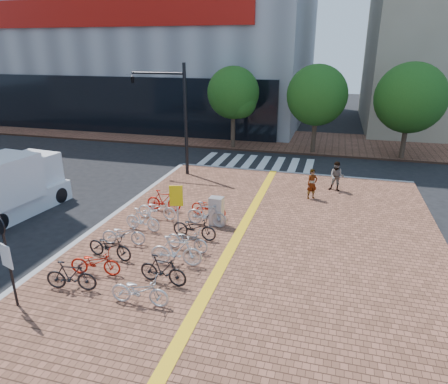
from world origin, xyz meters
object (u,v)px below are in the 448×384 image
(pedestrian_b, at_px, (337,176))
(notice_sign, at_px, (5,251))
(bike_5, at_px, (157,209))
(bike_6, at_px, (164,200))
(bike_10, at_px, (187,240))
(bike_12, at_px, (207,214))
(bike_1, at_px, (95,262))
(bike_9, at_px, (176,251))
(utility_box, at_px, (216,211))
(box_truck, at_px, (12,186))
(bike_7, at_px, (140,290))
(bike_0, at_px, (71,276))
(pedestrian_a, at_px, (312,184))
(bike_11, at_px, (194,227))
(bike_3, at_px, (124,234))
(traffic_light_pole, at_px, (161,98))
(bike_2, at_px, (110,246))
(bike_13, at_px, (209,207))
(yellow_sign, at_px, (177,200))
(bike_4, at_px, (143,220))
(bike_8, at_px, (163,270))

(pedestrian_b, bearing_deg, notice_sign, -115.17)
(bike_5, relative_size, bike_6, 1.08)
(bike_10, distance_m, bike_12, 2.30)
(bike_1, height_order, bike_9, bike_9)
(utility_box, relative_size, box_truck, 0.24)
(bike_7, height_order, pedestrian_b, pedestrian_b)
(bike_5, height_order, bike_10, bike_5)
(bike_0, xyz_separation_m, notice_sign, (-1.08, -1.17, 1.32))
(bike_5, bearing_deg, pedestrian_a, -56.87)
(bike_10, xyz_separation_m, bike_11, (-0.07, 1.03, 0.03))
(bike_3, xyz_separation_m, bike_7, (2.35, -3.31, 0.02))
(utility_box, height_order, traffic_light_pole, traffic_light_pole)
(bike_9, distance_m, traffic_light_pole, 11.96)
(bike_7, xyz_separation_m, pedestrian_b, (5.43, 11.86, 0.32))
(bike_2, bearing_deg, bike_1, -166.93)
(bike_5, bearing_deg, bike_11, -123.16)
(bike_6, distance_m, bike_7, 7.26)
(bike_13, xyz_separation_m, traffic_light_pole, (-4.67, 5.80, 3.97))
(bike_5, xyz_separation_m, bike_6, (-0.10, 0.97, 0.03))
(bike_1, distance_m, pedestrian_b, 13.17)
(yellow_sign, bearing_deg, bike_13, 67.49)
(pedestrian_b, relative_size, traffic_light_pole, 0.25)
(bike_4, bearing_deg, bike_6, 5.95)
(yellow_sign, distance_m, box_truck, 8.17)
(bike_4, xyz_separation_m, pedestrian_b, (7.64, 7.20, 0.31))
(bike_13, distance_m, utility_box, 1.01)
(bike_0, relative_size, bike_2, 0.91)
(bike_12, height_order, notice_sign, notice_sign)
(bike_10, height_order, traffic_light_pole, traffic_light_pole)
(bike_3, height_order, bike_13, bike_3)
(pedestrian_a, xyz_separation_m, box_truck, (-13.22, -5.27, 0.43))
(bike_0, relative_size, pedestrian_b, 1.04)
(bike_11, bearing_deg, bike_5, 62.22)
(bike_6, xyz_separation_m, bike_10, (2.42, -3.40, -0.05))
(bike_6, bearing_deg, pedestrian_a, -65.50)
(bike_0, distance_m, box_truck, 8.23)
(bike_6, relative_size, box_truck, 0.32)
(bike_8, bearing_deg, bike_0, 118.18)
(bike_8, distance_m, bike_9, 1.19)
(bike_6, distance_m, bike_8, 6.20)
(bike_9, bearing_deg, bike_1, 111.48)
(bike_13, bearing_deg, bike_0, 169.77)
(pedestrian_b, bearing_deg, utility_box, -120.25)
(bike_11, distance_m, bike_12, 1.27)
(bike_12, relative_size, traffic_light_pole, 0.28)
(bike_4, distance_m, bike_7, 5.16)
(yellow_sign, height_order, notice_sign, notice_sign)
(bike_10, bearing_deg, bike_12, 6.94)
(bike_12, bearing_deg, bike_5, 90.28)
(bike_2, distance_m, bike_11, 3.33)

